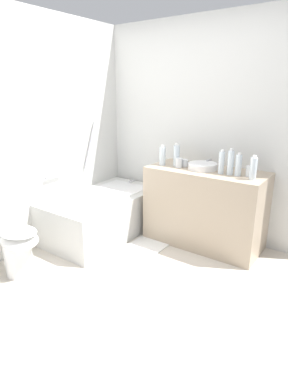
{
  "coord_description": "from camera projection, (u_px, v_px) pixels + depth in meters",
  "views": [
    {
      "loc": [
        -1.74,
        -1.61,
        1.65
      ],
      "look_at": [
        0.68,
        0.11,
        0.69
      ],
      "focal_mm": 29.7,
      "sensor_mm": 36.0,
      "label": 1
    }
  ],
  "objects": [
    {
      "name": "ground_plane",
      "position": [
        109.0,
        290.0,
        2.75
      ],
      "size": [
        4.16,
        4.16,
        0.0
      ],
      "primitive_type": "plane",
      "color": "beige"
    },
    {
      "name": "wall_back_tiled",
      "position": [
        7.0,
        138.0,
        3.07
      ],
      "size": [
        3.56,
        0.1,
        2.41
      ],
      "primitive_type": "cube",
      "color": "silver",
      "rests_on": "ground_plane"
    },
    {
      "name": "wall_right_mirror",
      "position": [
        200.0,
        130.0,
        3.64
      ],
      "size": [
        0.1,
        2.81,
        2.41
      ],
      "primitive_type": "cube",
      "color": "silver",
      "rests_on": "ground_plane"
    },
    {
      "name": "bathtub",
      "position": [
        103.0,
        213.0,
        3.76
      ],
      "size": [
        1.42,
        0.79,
        1.28
      ],
      "color": "silver",
      "rests_on": "ground_plane"
    },
    {
      "name": "toilet",
      "position": [
        13.0,
        239.0,
        2.92
      ],
      "size": [
        0.39,
        0.54,
        0.66
      ],
      "rotation": [
        0.0,
        0.0,
        -1.58
      ],
      "color": "white",
      "rests_on": "ground_plane"
    },
    {
      "name": "vanity_counter",
      "position": [
        204.0,
        207.0,
        3.47
      ],
      "size": [
        0.57,
        1.25,
        0.85
      ],
      "primitive_type": "cube",
      "color": "tan",
      "rests_on": "ground_plane"
    },
    {
      "name": "sink_basin",
      "position": [
        203.0,
        166.0,
        3.36
      ],
      "size": [
        0.31,
        0.31,
        0.06
      ],
      "primitive_type": "cylinder",
      "color": "white",
      "rests_on": "vanity_counter"
    },
    {
      "name": "sink_faucet",
      "position": [
        210.0,
        163.0,
        3.5
      ],
      "size": [
        0.11,
        0.15,
        0.08
      ],
      "color": "#B4B4B9",
      "rests_on": "vanity_counter"
    },
    {
      "name": "water_bottle_0",
      "position": [
        162.0,
        156.0,
        3.52
      ],
      "size": [
        0.07,
        0.07,
        0.22
      ],
      "color": "silver",
      "rests_on": "vanity_counter"
    },
    {
      "name": "water_bottle_1",
      "position": [
        231.0,
        162.0,
        3.12
      ],
      "size": [
        0.06,
        0.06,
        0.26
      ],
      "color": "silver",
      "rests_on": "vanity_counter"
    },
    {
      "name": "water_bottle_2",
      "position": [
        253.0,
        168.0,
        2.95
      ],
      "size": [
        0.06,
        0.06,
        0.23
      ],
      "color": "silver",
      "rests_on": "vanity_counter"
    },
    {
      "name": "water_bottle_3",
      "position": [
        221.0,
        162.0,
        3.16
      ],
      "size": [
        0.06,
        0.06,
        0.24
      ],
      "color": "silver",
      "rests_on": "vanity_counter"
    },
    {
      "name": "water_bottle_4",
      "position": [
        177.0,
        155.0,
        3.48
      ],
      "size": [
        0.07,
        0.07,
        0.25
      ],
      "color": "silver",
      "rests_on": "vanity_counter"
    },
    {
      "name": "water_bottle_5",
      "position": [
        239.0,
        165.0,
        3.08
      ],
      "size": [
        0.06,
        0.06,
        0.23
      ],
      "color": "silver",
      "rests_on": "vanity_counter"
    },
    {
      "name": "drinking_glass_0",
      "position": [
        179.0,
        163.0,
        3.42
      ],
      "size": [
        0.07,
        0.07,
        0.1
      ],
      "primitive_type": "cylinder",
      "color": "white",
      "rests_on": "vanity_counter"
    },
    {
      "name": "drinking_glass_1",
      "position": [
        249.0,
        171.0,
        3.07
      ],
      "size": [
        0.06,
        0.06,
        0.1
      ],
      "primitive_type": "cylinder",
      "color": "white",
      "rests_on": "vanity_counter"
    },
    {
      "name": "drinking_glass_2",
      "position": [
        185.0,
        163.0,
        3.47
      ],
      "size": [
        0.07,
        0.07,
        0.08
      ],
      "primitive_type": "cylinder",
      "color": "white",
      "rests_on": "vanity_counter"
    },
    {
      "name": "bath_mat",
      "position": [
        143.0,
        249.0,
        3.44
      ],
      "size": [
        0.62,
        0.38,
        0.01
      ],
      "primitive_type": "cube",
      "color": "white",
      "rests_on": "ground_plane"
    }
  ]
}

